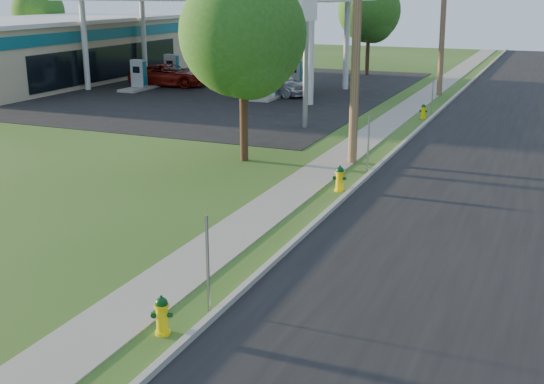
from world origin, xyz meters
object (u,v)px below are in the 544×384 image
object	(u,v)px
fuel_pump_se	(294,78)
car_silver	(276,82)
fuel_pump_ne	(269,86)
utility_pole_mid	(357,25)
tree_verge	(244,39)
hydrant_far	(423,111)
fuel_pump_sw	(172,72)
hydrant_near	(162,315)
hydrant_mid	(340,179)
fuel_pump_nw	(139,78)
tree_lot	(370,14)
utility_pole_far	(443,13)
car_red	(169,75)
price_pylon	(307,6)
tree_back	(39,14)

from	to	relation	value
fuel_pump_se	car_silver	world-z (taller)	fuel_pump_se
fuel_pump_se	car_silver	bearing A→B (deg)	-92.41
fuel_pump_ne	car_silver	bearing A→B (deg)	94.80
utility_pole_mid	tree_verge	distance (m)	3.98
utility_pole_mid	hydrant_far	distance (m)	11.01
fuel_pump_sw	hydrant_near	bearing A→B (deg)	-59.28
hydrant_mid	hydrant_far	distance (m)	13.72
car_silver	hydrant_mid	bearing A→B (deg)	-133.50
fuel_pump_nw	car_silver	xyz separation A→B (m)	(8.89, 1.33, 0.05)
fuel_pump_ne	hydrant_mid	xyz separation A→B (m)	(9.59, -16.74, -0.31)
tree_lot	utility_pole_far	bearing A→B (deg)	-51.39
fuel_pump_ne	fuel_pump_sw	size ratio (longest dim) A/B	1.00
utility_pole_far	car_silver	bearing A→B (deg)	-157.86
tree_lot	hydrant_mid	xyz separation A→B (m)	(7.30, -30.01, -4.04)
utility_pole_far	car_red	world-z (taller)	utility_pole_far
fuel_pump_se	car_red	world-z (taller)	fuel_pump_se
fuel_pump_ne	price_pylon	bearing A→B (deg)	-56.31
utility_pole_mid	utility_pole_far	distance (m)	18.00
hydrant_mid	fuel_pump_se	bearing A→B (deg)	114.81
hydrant_far	fuel_pump_sw	bearing A→B (deg)	159.30
fuel_pump_ne	car_red	world-z (taller)	fuel_pump_ne
tree_lot	fuel_pump_ne	bearing A→B (deg)	-99.81
fuel_pump_se	tree_verge	distance (m)	19.41
fuel_pump_ne	tree_back	bearing A→B (deg)	159.24
fuel_pump_sw	car_red	bearing A→B (deg)	-64.00
fuel_pump_se	tree_back	distance (m)	25.65
fuel_pump_ne	tree_lot	xyz separation A→B (m)	(2.29, 13.27, 3.73)
fuel_pump_nw	hydrant_mid	xyz separation A→B (m)	(18.59, -16.74, -0.31)
fuel_pump_ne	tree_verge	bearing A→B (deg)	-70.11
utility_pole_far	price_pylon	size ratio (longest dim) A/B	1.39
tree_back	car_silver	bearing A→B (deg)	-18.10
fuel_pump_sw	hydrant_far	bearing A→B (deg)	-20.70
fuel_pump_se	tree_lot	bearing A→B (deg)	76.10
utility_pole_mid	car_red	distance (m)	23.23
utility_pole_far	hydrant_far	size ratio (longest dim) A/B	12.83
utility_pole_far	tree_verge	size ratio (longest dim) A/B	1.37
tree_lot	car_red	xyz separation A→B (m)	(-10.42, -11.06, -3.73)
utility_pole_mid	price_pylon	bearing A→B (deg)	125.34
car_red	fuel_pump_ne	bearing A→B (deg)	-114.71
fuel_pump_ne	hydrant_far	distance (m)	10.04
hydrant_far	car_silver	distance (m)	10.63
fuel_pump_nw	hydrant_near	distance (m)	32.66
fuel_pump_ne	fuel_pump_se	world-z (taller)	same
fuel_pump_nw	price_pylon	distance (m)	16.57
utility_pole_mid	price_pylon	xyz separation A→B (m)	(-3.90, 5.50, 0.48)
fuel_pump_nw	fuel_pump_sw	world-z (taller)	same
tree_back	hydrant_far	world-z (taller)	tree_back
tree_lot	hydrant_far	xyz separation A→B (m)	(7.28, -16.29, -4.09)
tree_lot	fuel_pump_nw	bearing A→B (deg)	-130.40
fuel_pump_se	hydrant_near	distance (m)	32.37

